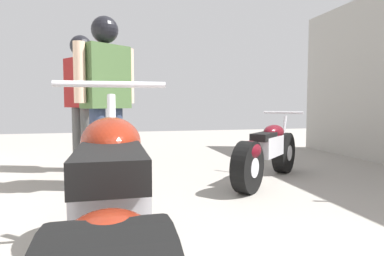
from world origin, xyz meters
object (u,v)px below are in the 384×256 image
Objects in this scene: mechanic_with_helmet at (82,90)px; motorcycle_black_naked at (267,153)px; motorcycle_maroon_cruiser at (111,222)px; mechanic_in_blue at (106,87)px.

motorcycle_black_naked is at bearing -29.83° from mechanic_with_helmet.
mechanic_with_helmet reaches higher than motorcycle_black_naked.
mechanic_with_helmet reaches higher than motorcycle_maroon_cruiser.
motorcycle_black_naked is 2.54m from mechanic_with_helmet.
motorcycle_black_naked is at bearing 50.94° from motorcycle_maroon_cruiser.
mechanic_in_blue is at bearing 91.40° from motorcycle_maroon_cruiser.
motorcycle_maroon_cruiser is 3.41m from mechanic_with_helmet.
motorcycle_maroon_cruiser is 1.22× the size of mechanic_with_helmet.
motorcycle_black_naked is 1.93m from mechanic_in_blue.
mechanic_with_helmet is at bearing 150.17° from motorcycle_black_naked.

